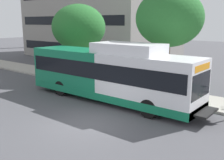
{
  "coord_description": "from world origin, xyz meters",
  "views": [
    {
      "loc": [
        -8.53,
        -8.49,
        4.84
      ],
      "look_at": [
        2.9,
        0.71,
        1.6
      ],
      "focal_mm": 42.41,
      "sensor_mm": 36.0,
      "label": 1
    }
  ],
  "objects": [
    {
      "name": "sidewalk_curb",
      "position": [
        7.0,
        6.0,
        0.07
      ],
      "size": [
        3.0,
        56.0,
        0.14
      ],
      "primitive_type": "cube",
      "color": "#A8A399",
      "rests_on": "ground"
    },
    {
      "name": "street_tree_near_stop",
      "position": [
        7.67,
        -0.29,
        5.06
      ],
      "size": [
        4.42,
        4.42,
        6.81
      ],
      "color": "#4C3823",
      "rests_on": "sidewalk_curb"
    },
    {
      "name": "transit_bus",
      "position": [
        3.81,
        1.63,
        1.7
      ],
      "size": [
        2.58,
        12.25,
        3.65
      ],
      "color": "white",
      "rests_on": "ground"
    },
    {
      "name": "ground_plane",
      "position": [
        0.0,
        8.0,
        0.0
      ],
      "size": [
        120.0,
        120.0,
        0.0
      ],
      "primitive_type": "plane",
      "color": "#4C4C51"
    },
    {
      "name": "street_tree_mid_block",
      "position": [
        7.67,
        8.2,
        4.38
      ],
      "size": [
        4.58,
        4.58,
        6.19
      ],
      "color": "#4C3823",
      "rests_on": "sidewalk_curb"
    }
  ]
}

